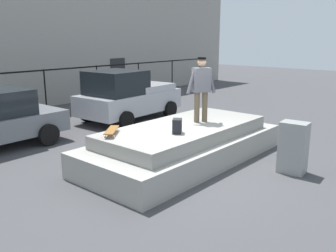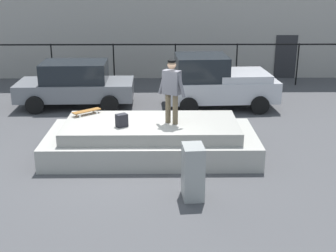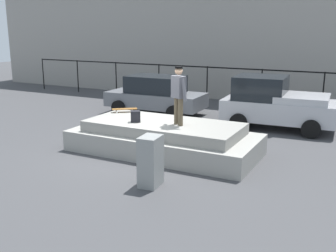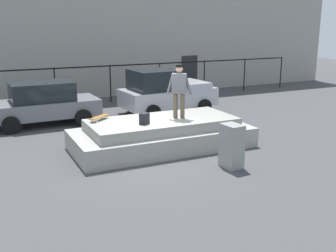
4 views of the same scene
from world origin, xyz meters
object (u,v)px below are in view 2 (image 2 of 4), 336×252
(skateboard, at_px, (87,111))
(car_silver_pickup_mid, at_px, (216,82))
(backpack, at_px, (122,120))
(utility_box, at_px, (193,172))
(car_grey_sedan_near, at_px, (76,84))
(skateboarder, at_px, (172,87))

(skateboard, distance_m, car_silver_pickup_mid, 5.63)
(backpack, distance_m, utility_box, 2.73)
(backpack, relative_size, car_silver_pickup_mid, 0.08)
(skateboard, relative_size, car_grey_sedan_near, 0.18)
(car_grey_sedan_near, bearing_deg, utility_box, -61.79)
(skateboard, bearing_deg, utility_box, -48.43)
(skateboarder, height_order, backpack, skateboarder)
(skateboarder, relative_size, car_grey_sedan_near, 0.39)
(backpack, height_order, utility_box, backpack)
(backpack, bearing_deg, skateboard, -77.97)
(utility_box, bearing_deg, car_grey_sedan_near, 113.11)
(car_grey_sedan_near, bearing_deg, skateboard, -75.15)
(skateboard, xyz_separation_m, car_grey_sedan_near, (-1.07, 4.04, -0.19))
(utility_box, bearing_deg, skateboard, 126.48)
(car_grey_sedan_near, bearing_deg, backpack, -67.13)
(skateboard, distance_m, backpack, 1.50)
(backpack, xyz_separation_m, car_silver_pickup_mid, (3.00, 4.93, -0.15))
(car_grey_sedan_near, bearing_deg, skateboarder, -54.58)
(car_grey_sedan_near, xyz_separation_m, car_silver_pickup_mid, (5.15, -0.16, 0.10))
(skateboarder, bearing_deg, skateboard, 161.71)
(skateboarder, xyz_separation_m, skateboard, (-2.36, 0.78, -0.86))
(skateboarder, relative_size, backpack, 4.98)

